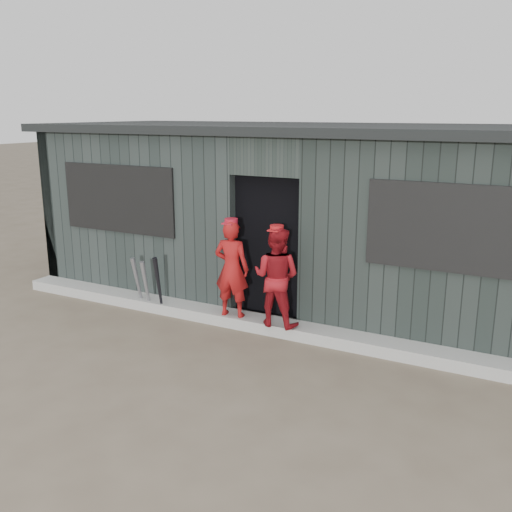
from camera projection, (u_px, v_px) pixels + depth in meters
The scene contains 9 objects.
ground at pixel (177, 385), 6.03m from camera, with size 80.00×80.00×0.00m, color brown.
curb at pixel (257, 323), 7.58m from camera, with size 8.00×0.36×0.15m, color #9F9F9A.
bat_left at pixel (146, 286), 8.15m from camera, with size 0.07×0.07×0.76m, color gray.
bat_mid at pixel (138, 283), 8.26m from camera, with size 0.07×0.07×0.78m, color gray.
bat_right at pixel (159, 286), 7.99m from camera, with size 0.07×0.07×0.87m, color black.
player_red_left at pixel (232, 269), 7.49m from camera, with size 0.47×0.31×1.30m, color maroon.
player_red_right at pixel (276, 277), 7.17m from camera, with size 0.62×0.48×1.28m, color maroon.
player_grey_back at pixel (290, 279), 7.83m from camera, with size 0.56×0.36×1.14m, color silver.
dugout at pixel (307, 214), 8.73m from camera, with size 8.30×3.30×2.62m.
Camera 1 is at (3.29, -4.50, 2.81)m, focal length 40.00 mm.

